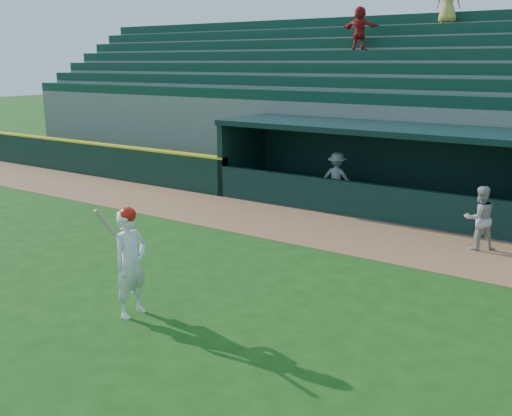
% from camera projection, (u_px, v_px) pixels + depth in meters
% --- Properties ---
extents(ground, '(120.00, 120.00, 0.00)m').
position_uv_depth(ground, '(209.00, 292.00, 10.75)').
color(ground, '#194611').
rests_on(ground, ground).
extents(warning_track, '(40.00, 3.00, 0.01)m').
position_uv_depth(warning_track, '(327.00, 230.00, 14.69)').
color(warning_track, '#906139').
rests_on(warning_track, ground).
extents(field_wall_left, '(15.50, 0.30, 1.20)m').
position_uv_depth(field_wall_left, '(68.00, 156.00, 22.47)').
color(field_wall_left, black).
rests_on(field_wall_left, ground).
extents(wall_stripe_left, '(15.50, 0.32, 0.06)m').
position_uv_depth(wall_stripe_left, '(67.00, 140.00, 22.31)').
color(wall_stripe_left, yellow).
rests_on(wall_stripe_left, field_wall_left).
extents(dugout_player_front, '(0.92, 0.91, 1.50)m').
position_uv_depth(dugout_player_front, '(479.00, 218.00, 13.03)').
color(dugout_player_front, '#A3A39E').
rests_on(dugout_player_front, ground).
extents(dugout_player_inside, '(1.09, 0.73, 1.57)m').
position_uv_depth(dugout_player_inside, '(337.00, 178.00, 17.31)').
color(dugout_player_inside, '#AAAAA5').
rests_on(dugout_player_inside, ground).
extents(dugout, '(9.40, 2.80, 2.46)m').
position_uv_depth(dugout, '(376.00, 161.00, 16.85)').
color(dugout, slate).
rests_on(dugout, ground).
extents(stands, '(34.50, 6.25, 7.54)m').
position_uv_depth(stands, '(428.00, 115.00, 20.26)').
color(stands, slate).
rests_on(stands, ground).
extents(batter_at_plate, '(0.55, 0.79, 1.92)m').
position_uv_depth(batter_at_plate, '(130.00, 262.00, 9.58)').
color(batter_at_plate, white).
rests_on(batter_at_plate, ground).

